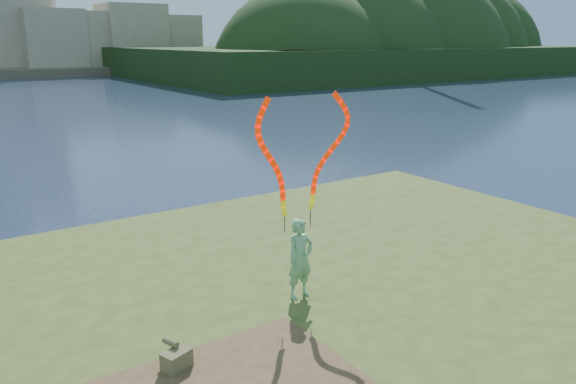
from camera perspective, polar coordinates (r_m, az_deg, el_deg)
ground at (r=11.24m, az=-2.52°, el=-12.14°), size 320.00×320.00×0.00m
grassy_knoll at (r=9.44m, az=5.05°, el=-15.60°), size 20.00×18.00×0.80m
wooded_hill at (r=94.38m, az=9.58°, el=12.03°), size 78.00×50.00×63.00m
woman_with_ribbons at (r=9.53m, az=1.17°, el=-2.52°), size 1.96×0.38×3.83m
canvas_bag at (r=8.14m, az=-11.29°, el=-16.30°), size 0.45×0.50×0.37m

